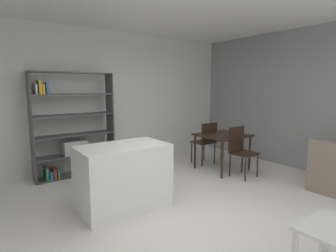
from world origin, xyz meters
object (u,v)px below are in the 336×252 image
object	(u,v)px
child_table	(331,237)
dining_chair_near	(240,147)
dining_table	(222,138)
dining_chair_far	(206,139)
open_bookshelf	(71,131)
kitchen_island	(123,177)

from	to	relation	value
child_table	dining_chair_near	distance (m)	2.85
child_table	dining_table	xyz separation A→B (m)	(1.65, 2.78, 0.23)
dining_chair_near	dining_chair_far	bearing A→B (deg)	86.46
dining_table	dining_chair_near	distance (m)	0.47
open_bookshelf	dining_chair_far	xyz separation A→B (m)	(2.59, -0.96, -0.31)
kitchen_island	open_bookshelf	bearing A→B (deg)	95.24
open_bookshelf	dining_chair_far	size ratio (longest dim) A/B	2.12
kitchen_island	dining_chair_near	distance (m)	2.42
child_table	dining_chair_near	bearing A→B (deg)	54.73
kitchen_island	open_bookshelf	size ratio (longest dim) A/B	0.62
open_bookshelf	dining_chair_near	world-z (taller)	open_bookshelf
open_bookshelf	child_table	xyz separation A→B (m)	(0.95, -4.20, -0.44)
kitchen_island	dining_chair_near	size ratio (longest dim) A/B	1.29
dining_table	dining_chair_near	size ratio (longest dim) A/B	0.98
dining_table	dining_chair_near	world-z (taller)	dining_chair_near
child_table	dining_chair_far	distance (m)	3.64
child_table	dining_chair_near	world-z (taller)	dining_chair_near
child_table	dining_table	bearing A→B (deg)	59.36
open_bookshelf	child_table	size ratio (longest dim) A/B	3.23
dining_table	dining_chair_far	world-z (taller)	dining_chair_far
dining_table	dining_chair_near	bearing A→B (deg)	-90.71
open_bookshelf	child_table	bearing A→B (deg)	-77.32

